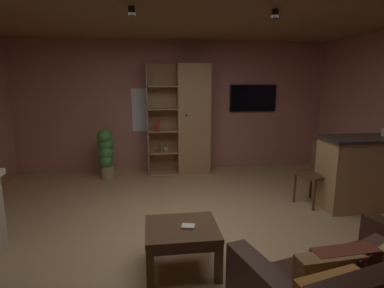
# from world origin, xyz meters

# --- Properties ---
(floor) EXTENTS (6.22, 5.96, 0.02)m
(floor) POSITION_xyz_m (0.00, 0.00, -0.01)
(floor) COLOR tan
(floor) RESTS_ON ground
(wall_back) EXTENTS (6.34, 0.06, 2.59)m
(wall_back) POSITION_xyz_m (0.00, 3.01, 1.29)
(wall_back) COLOR #AD7060
(wall_back) RESTS_ON ground
(ceiling) EXTENTS (6.22, 5.96, 0.02)m
(ceiling) POSITION_xyz_m (0.00, 0.00, 2.60)
(ceiling) COLOR brown
(window_pane_back) EXTENTS (0.56, 0.01, 0.85)m
(window_pane_back) POSITION_xyz_m (-0.57, 2.98, 1.24)
(window_pane_back) COLOR white
(bookshelf_cabinet) EXTENTS (1.22, 0.41, 2.14)m
(bookshelf_cabinet) POSITION_xyz_m (0.26, 2.74, 1.06)
(bookshelf_cabinet) COLOR #A87F51
(bookshelf_cabinet) RESTS_ON ground
(kitchen_bar_counter) EXTENTS (1.53, 0.62, 1.05)m
(kitchen_bar_counter) POSITION_xyz_m (2.66, 0.58, 0.53)
(kitchen_bar_counter) COLOR #A87F51
(kitchen_bar_counter) RESTS_ON ground
(coffee_table) EXTENTS (0.70, 0.63, 0.44)m
(coffee_table) POSITION_xyz_m (-0.24, -0.61, 0.36)
(coffee_table) COLOR #4C331E
(coffee_table) RESTS_ON ground
(table_book_0) EXTENTS (0.15, 0.13, 0.02)m
(table_book_0) POSITION_xyz_m (-0.18, -0.64, 0.45)
(table_book_0) COLOR beige
(table_book_0) RESTS_ON coffee_table
(dining_chair) EXTENTS (0.55, 0.55, 0.92)m
(dining_chair) POSITION_xyz_m (1.95, 0.82, 0.53)
(dining_chair) COLOR #4C331E
(dining_chair) RESTS_ON ground
(potted_floor_plant) EXTENTS (0.30, 0.35, 0.95)m
(potted_floor_plant) POSITION_xyz_m (-1.34, 2.49, 0.52)
(potted_floor_plant) COLOR #9E896B
(potted_floor_plant) RESTS_ON ground
(wall_mounted_tv) EXTENTS (0.97, 0.06, 0.55)m
(wall_mounted_tv) POSITION_xyz_m (1.61, 2.95, 1.46)
(wall_mounted_tv) COLOR black
(track_light_spot_1) EXTENTS (0.07, 0.07, 0.09)m
(track_light_spot_1) POSITION_xyz_m (-0.67, -0.03, 2.52)
(track_light_spot_1) COLOR black
(track_light_spot_2) EXTENTS (0.07, 0.07, 0.09)m
(track_light_spot_2) POSITION_xyz_m (0.81, -0.10, 2.52)
(track_light_spot_2) COLOR black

